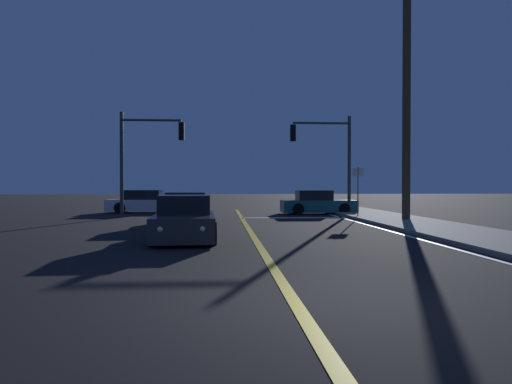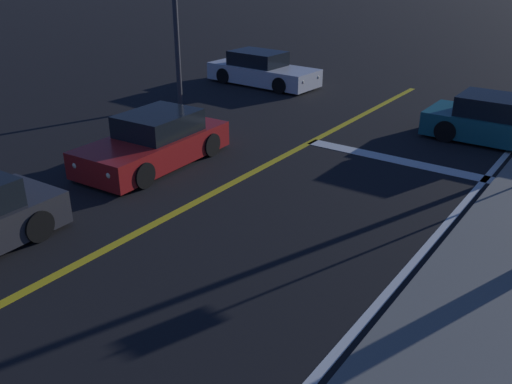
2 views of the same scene
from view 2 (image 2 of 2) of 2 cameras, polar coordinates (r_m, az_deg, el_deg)
name	(u,v)px [view 2 (image 2 of 2)]	position (r m, az deg, el deg)	size (l,w,h in m)	color
lane_line_center	(96,254)	(10.89, -16.12, -6.19)	(0.20, 32.40, 0.01)	gold
lane_line_edge_right	(331,359)	(8.18, 7.73, -16.62)	(0.16, 32.40, 0.01)	white
stop_bar	(395,160)	(15.50, 14.09, 3.24)	(5.22, 0.50, 0.01)	white
car_lead_oncoming_teal	(498,123)	(17.79, 23.62, 6.56)	(4.20, 1.95, 1.34)	#195960
car_far_approaching_red	(155,142)	(14.85, -10.35, 5.03)	(2.07, 4.36, 1.34)	maroon
car_mid_block_white	(262,70)	(23.50, 0.61, 12.38)	(4.76, 2.02, 1.34)	silver
traffic_signal_far_left	(201,5)	(19.28, -5.67, 18.56)	(3.23, 0.28, 5.32)	#38383D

